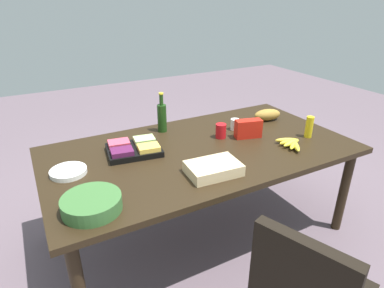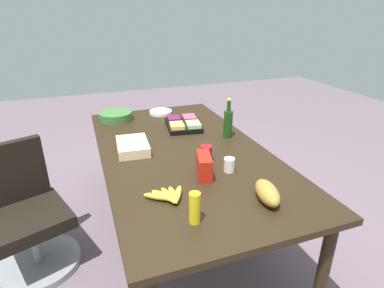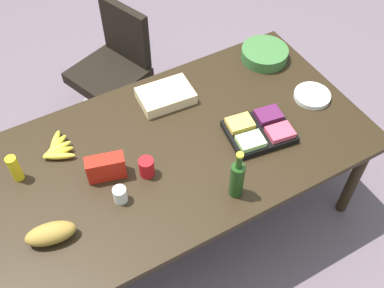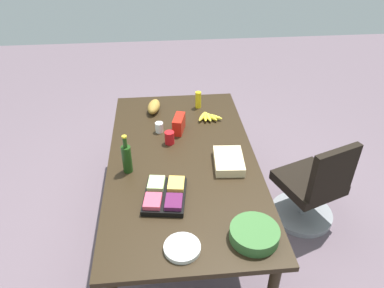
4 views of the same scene
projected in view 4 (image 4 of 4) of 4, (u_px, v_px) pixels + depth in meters
name	position (u px, v px, depth m)	size (l,w,h in m)	color
ground_plane	(184.00, 224.00, 3.33)	(10.00, 10.00, 0.00)	#6A5863
conference_table	(183.00, 165.00, 2.95)	(2.18, 1.17, 0.74)	black
office_chair	(311.00, 191.00, 3.19)	(0.62, 0.62, 0.89)	gray
mustard_bottle	(198.00, 100.00, 3.55)	(0.06, 0.06, 0.16)	yellow
paper_plate_stack	(182.00, 248.00, 2.16)	(0.22, 0.22, 0.03)	white
paper_cup	(159.00, 127.00, 3.21)	(0.07, 0.07, 0.09)	white
banana_bunch	(208.00, 117.00, 3.40)	(0.18, 0.24, 0.04)	yellow
red_solo_cup	(170.00, 138.00, 3.05)	(0.08, 0.08, 0.11)	red
fruit_platter	(165.00, 195.00, 2.51)	(0.40, 0.33, 0.07)	black
wine_bottle	(127.00, 158.00, 2.71)	(0.09, 0.09, 0.32)	#1B3F14
bread_loaf	(154.00, 107.00, 3.51)	(0.24, 0.11, 0.10)	#A47C32
sheet_cake	(229.00, 161.00, 2.82)	(0.32, 0.22, 0.07)	beige
chip_bag_red	(178.00, 124.00, 3.21)	(0.20, 0.08, 0.14)	red
salad_bowl	(254.00, 234.00, 2.22)	(0.30, 0.30, 0.08)	#3B6D35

